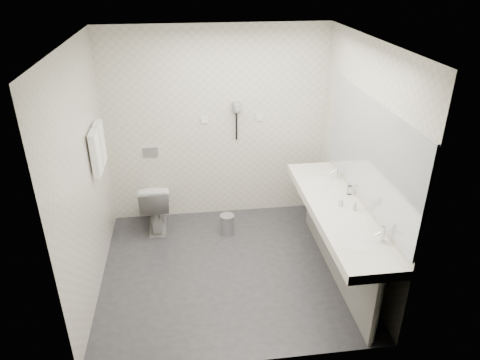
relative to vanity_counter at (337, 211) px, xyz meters
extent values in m
plane|color=#2B2B30|center=(-1.12, 0.20, -0.80)|extent=(2.80, 2.80, 0.00)
plane|color=silver|center=(-1.12, 0.20, 1.70)|extent=(2.80, 2.80, 0.00)
plane|color=beige|center=(-1.12, 1.50, 0.45)|extent=(2.80, 0.00, 2.80)
plane|color=beige|center=(-1.12, -1.10, 0.45)|extent=(2.80, 0.00, 2.80)
plane|color=beige|center=(-2.52, 0.20, 0.45)|extent=(0.00, 2.60, 2.60)
plane|color=beige|center=(0.27, 0.20, 0.45)|extent=(0.00, 2.60, 2.60)
cube|color=silver|center=(0.00, 0.00, 0.00)|extent=(0.55, 2.20, 0.10)
cube|color=gray|center=(0.02, 0.00, -0.42)|extent=(0.03, 2.15, 0.75)
cylinder|color=silver|center=(0.05, -1.04, -0.42)|extent=(0.06, 0.06, 0.75)
cylinder|color=silver|center=(0.05, 1.04, -0.42)|extent=(0.06, 0.06, 0.75)
cube|color=#B2BCC6|center=(0.26, 0.00, 0.65)|extent=(0.02, 2.20, 1.05)
ellipsoid|color=white|center=(0.00, -0.65, 0.04)|extent=(0.40, 0.31, 0.05)
ellipsoid|color=white|center=(0.00, 0.65, 0.04)|extent=(0.40, 0.31, 0.05)
cylinder|color=silver|center=(0.19, -0.65, 0.12)|extent=(0.04, 0.04, 0.15)
cylinder|color=silver|center=(0.19, 0.65, 0.12)|extent=(0.04, 0.04, 0.15)
imported|color=white|center=(0.04, 0.01, 0.10)|extent=(0.06, 0.06, 0.09)
imported|color=white|center=(0.15, -0.08, 0.11)|extent=(0.04, 0.04, 0.11)
cylinder|color=silver|center=(0.21, 0.25, 0.10)|extent=(0.06, 0.06, 0.10)
imported|color=white|center=(-1.96, 1.21, -0.46)|extent=(0.39, 0.68, 0.68)
cube|color=#B2B5BA|center=(-1.98, 1.49, 0.15)|extent=(0.18, 0.02, 0.12)
cylinder|color=#B2B5BA|center=(-1.06, 0.93, -0.67)|extent=(0.21, 0.21, 0.25)
cylinder|color=#B2B5BA|center=(-1.06, 0.93, -0.54)|extent=(0.18, 0.18, 0.02)
cylinder|color=silver|center=(-2.47, 0.75, 0.75)|extent=(0.02, 0.62, 0.02)
cube|color=white|center=(-2.46, 0.61, 0.53)|extent=(0.07, 0.24, 0.48)
cube|color=white|center=(-2.46, 0.89, 0.53)|extent=(0.07, 0.24, 0.48)
cube|color=gray|center=(-0.88, 1.47, 0.70)|extent=(0.10, 0.04, 0.14)
cylinder|color=gray|center=(-0.88, 1.40, 0.73)|extent=(0.08, 0.14, 0.08)
cylinder|color=black|center=(-0.88, 1.46, 0.45)|extent=(0.02, 0.02, 0.35)
cube|color=white|center=(-1.27, 1.49, 0.55)|extent=(0.09, 0.02, 0.09)
cube|color=white|center=(-0.57, 1.49, 0.55)|extent=(0.09, 0.02, 0.09)
camera|label=1|loc=(-1.52, -3.80, 2.35)|focal=33.06mm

